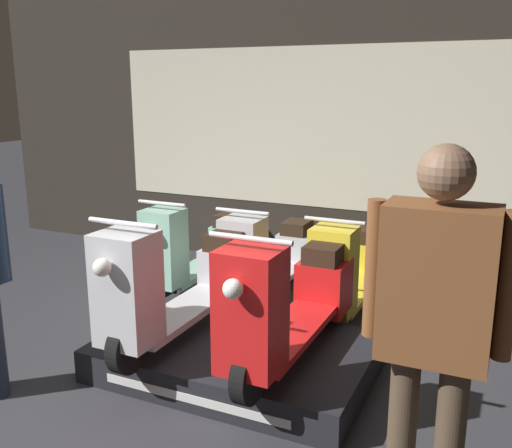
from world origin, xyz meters
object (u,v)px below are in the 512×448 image
at_px(person_right_browsing, 435,311).
at_px(scooter_backrow_2, 353,269).
at_px(scooter_display_right, 290,302).
at_px(scooter_backrow_0, 198,248).
at_px(scooter_display_left, 181,284).
at_px(scooter_backrow_1, 271,258).

bearing_deg(person_right_browsing, scooter_backrow_2, 112.44).
bearing_deg(scooter_display_right, scooter_backrow_0, 136.41).
height_order(scooter_display_left, scooter_display_right, same).
relative_size(scooter_display_right, person_right_browsing, 1.00).
bearing_deg(scooter_backrow_1, person_right_browsing, -53.37).
distance_m(scooter_display_right, person_right_browsing, 1.43).
height_order(scooter_backrow_1, scooter_backrow_2, same).
xyz_separation_m(scooter_display_left, scooter_backrow_1, (0.04, 1.53, -0.23)).
height_order(scooter_backrow_0, scooter_backrow_2, same).
xyz_separation_m(scooter_display_right, scooter_backrow_0, (-1.61, 1.53, -0.23)).
relative_size(scooter_display_left, scooter_backrow_2, 1.00).
distance_m(scooter_backrow_0, person_right_browsing, 3.64).
relative_size(scooter_display_right, scooter_backrow_1, 1.00).
distance_m(scooter_display_left, scooter_backrow_1, 1.55).
bearing_deg(scooter_backrow_2, scooter_backrow_1, 180.00).
relative_size(scooter_display_left, person_right_browsing, 1.00).
bearing_deg(scooter_backrow_0, scooter_backrow_1, 0.00).
xyz_separation_m(scooter_display_right, person_right_browsing, (1.01, -0.91, 0.45)).
height_order(scooter_display_left, person_right_browsing, person_right_browsing).
xyz_separation_m(scooter_backrow_1, scooter_backrow_2, (0.81, 0.00, 0.00)).
distance_m(scooter_backrow_1, scooter_backrow_2, 0.81).
xyz_separation_m(scooter_backrow_2, person_right_browsing, (1.01, -2.44, 0.68)).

